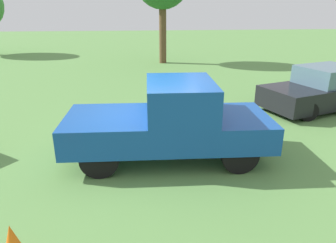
{
  "coord_description": "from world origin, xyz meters",
  "views": [
    {
      "loc": [
        -0.33,
        -6.85,
        3.38
      ],
      "look_at": [
        0.34,
        -0.21,
        0.9
      ],
      "focal_mm": 33.45,
      "sensor_mm": 36.0,
      "label": 1
    }
  ],
  "objects": [
    {
      "name": "ground_plane",
      "position": [
        0.0,
        0.0,
        0.0
      ],
      "size": [
        80.0,
        80.0,
        0.0
      ],
      "primitive_type": "plane",
      "color": "#5B8C47"
    },
    {
      "name": "pickup_truck",
      "position": [
        0.46,
        -0.21,
        0.95
      ],
      "size": [
        4.67,
        2.07,
        1.82
      ],
      "rotation": [
        0.0,
        0.0,
        3.11
      ],
      "color": "black",
      "rests_on": "ground_plane"
    },
    {
      "name": "sedan_near",
      "position": [
        6.05,
        3.05,
        0.65
      ],
      "size": [
        4.63,
        3.08,
        1.45
      ],
      "rotation": [
        0.0,
        0.0,
        3.47
      ],
      "color": "black",
      "rests_on": "ground_plane"
    },
    {
      "name": "traffic_cone",
      "position": [
        -2.15,
        -3.13,
        0.28
      ],
      "size": [
        0.32,
        0.32,
        0.55
      ],
      "primitive_type": "cone",
      "color": "orange",
      "rests_on": "ground_plane"
    }
  ]
}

